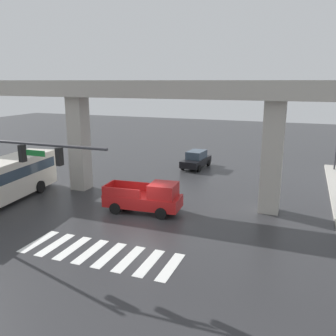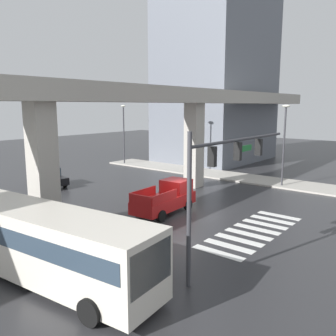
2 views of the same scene
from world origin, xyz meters
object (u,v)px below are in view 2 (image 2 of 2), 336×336
(pickup_truck, at_px, (167,198))
(traffic_signal_mast, at_px, (225,166))
(street_lamp_far_north, at_px, (124,127))
(street_lamp_near_corner, at_px, (284,136))
(sedan_black, at_px, (48,177))
(street_lamp_mid_block, at_px, (187,131))
(city_bus, at_px, (45,241))

(pickup_truck, xyz_separation_m, traffic_signal_mast, (-4.60, -7.05, 3.57))
(pickup_truck, bearing_deg, street_lamp_far_north, 53.68)
(traffic_signal_mast, height_order, street_lamp_near_corner, street_lamp_near_corner)
(sedan_black, bearing_deg, traffic_signal_mast, -101.25)
(traffic_signal_mast, relative_size, street_lamp_mid_block, 1.20)
(pickup_truck, relative_size, traffic_signal_mast, 0.60)
(traffic_signal_mast, bearing_deg, street_lamp_far_north, 54.59)
(city_bus, relative_size, street_lamp_mid_block, 1.52)
(sedan_black, distance_m, traffic_signal_mast, 21.06)
(traffic_signal_mast, xyz_separation_m, street_lamp_near_corner, (17.01, 3.92, -0.01))
(pickup_truck, bearing_deg, street_lamp_near_corner, -14.14)
(street_lamp_far_north, bearing_deg, city_bus, -140.27)
(street_lamp_mid_block, bearing_deg, street_lamp_near_corner, -90.00)
(street_lamp_near_corner, xyz_separation_m, street_lamp_far_north, (0.00, 20.01, 0.00))
(city_bus, distance_m, street_lamp_far_north, 29.97)
(pickup_truck, height_order, sedan_black, pickup_truck)
(pickup_truck, distance_m, city_bus, 10.78)
(city_bus, relative_size, street_lamp_near_corner, 1.52)
(street_lamp_far_north, bearing_deg, traffic_signal_mast, -125.41)
(street_lamp_mid_block, bearing_deg, street_lamp_far_north, 90.00)
(city_bus, bearing_deg, sedan_black, 57.18)
(pickup_truck, distance_m, street_lamp_mid_block, 14.86)
(pickup_truck, distance_m, traffic_signal_mast, 9.14)
(city_bus, relative_size, sedan_black, 2.47)
(pickup_truck, height_order, traffic_signal_mast, traffic_signal_mast)
(street_lamp_mid_block, bearing_deg, traffic_signal_mast, -139.76)
(pickup_truck, relative_size, street_lamp_near_corner, 0.72)
(street_lamp_near_corner, bearing_deg, city_bus, 177.66)
(pickup_truck, xyz_separation_m, sedan_black, (-0.56, 13.29, -0.14))
(sedan_black, bearing_deg, pickup_truck, -87.61)
(city_bus, bearing_deg, traffic_signal_mast, -39.32)
(sedan_black, bearing_deg, street_lamp_far_north, 15.52)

